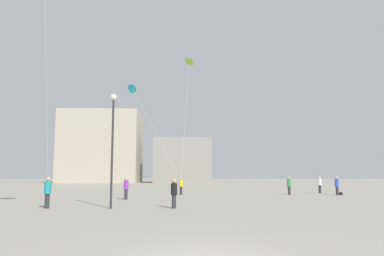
{
  "coord_description": "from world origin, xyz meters",
  "views": [
    {
      "loc": [
        -0.51,
        -8.47,
        1.81
      ],
      "look_at": [
        0.0,
        14.35,
        4.65
      ],
      "focal_mm": 35.12,
      "sensor_mm": 36.0,
      "label": 1
    }
  ],
  "objects_px": {
    "person_in_teal": "(48,191)",
    "handbag_beside_flyer": "(341,194)",
    "building_left_hall": "(102,148)",
    "lamppost_east": "(113,133)",
    "person_in_blue": "(337,185)",
    "person_in_white": "(320,184)",
    "person_in_green": "(289,185)",
    "building_centre_hall": "(181,161)",
    "person_in_black": "(174,192)",
    "person_in_purple": "(126,187)",
    "kite_lime_delta": "(189,64)",
    "kite_cyan_diamond": "(133,90)",
    "person_in_yellow": "(181,185)"
  },
  "relations": [
    {
      "from": "person_in_blue",
      "to": "handbag_beside_flyer",
      "type": "height_order",
      "value": "person_in_blue"
    },
    {
      "from": "person_in_black",
      "to": "lamppost_east",
      "type": "height_order",
      "value": "lamppost_east"
    },
    {
      "from": "kite_cyan_diamond",
      "to": "lamppost_east",
      "type": "height_order",
      "value": "kite_cyan_diamond"
    },
    {
      "from": "person_in_black",
      "to": "kite_lime_delta",
      "type": "height_order",
      "value": "kite_lime_delta"
    },
    {
      "from": "kite_cyan_diamond",
      "to": "building_centre_hall",
      "type": "relative_size",
      "value": 0.72
    },
    {
      "from": "person_in_teal",
      "to": "person_in_white",
      "type": "distance_m",
      "value": 26.42
    },
    {
      "from": "person_in_yellow",
      "to": "kite_lime_delta",
      "type": "relative_size",
      "value": 0.11
    },
    {
      "from": "building_left_hall",
      "to": "building_centre_hall",
      "type": "xyz_separation_m",
      "value": [
        18.0,
        -0.15,
        -2.93
      ]
    },
    {
      "from": "person_in_black",
      "to": "person_in_yellow",
      "type": "relative_size",
      "value": 0.99
    },
    {
      "from": "person_in_black",
      "to": "person_in_white",
      "type": "xyz_separation_m",
      "value": [
        13.95,
        16.48,
        0.06
      ]
    },
    {
      "from": "person_in_purple",
      "to": "person_in_yellow",
      "type": "xyz_separation_m",
      "value": [
        3.98,
        6.32,
        -0.01
      ]
    },
    {
      "from": "building_left_hall",
      "to": "lamppost_east",
      "type": "relative_size",
      "value": 2.73
    },
    {
      "from": "person_in_black",
      "to": "building_left_hall",
      "type": "distance_m",
      "value": 67.67
    },
    {
      "from": "person_in_white",
      "to": "building_centre_hall",
      "type": "distance_m",
      "value": 50.37
    },
    {
      "from": "person_in_black",
      "to": "building_centre_hall",
      "type": "relative_size",
      "value": 0.12
    },
    {
      "from": "building_centre_hall",
      "to": "kite_cyan_diamond",
      "type": "bearing_deg",
      "value": -95.4
    },
    {
      "from": "person_in_yellow",
      "to": "handbag_beside_flyer",
      "type": "bearing_deg",
      "value": 123.91
    },
    {
      "from": "kite_cyan_diamond",
      "to": "person_in_white",
      "type": "bearing_deg",
      "value": 1.08
    },
    {
      "from": "person_in_purple",
      "to": "kite_cyan_diamond",
      "type": "bearing_deg",
      "value": 120.9
    },
    {
      "from": "person_in_purple",
      "to": "kite_lime_delta",
      "type": "distance_m",
      "value": 23.39
    },
    {
      "from": "person_in_blue",
      "to": "building_centre_hall",
      "type": "xyz_separation_m",
      "value": [
        -14.15,
        51.85,
        4.06
      ]
    },
    {
      "from": "person_in_purple",
      "to": "person_in_white",
      "type": "xyz_separation_m",
      "value": [
        17.64,
        9.16,
        0.05
      ]
    },
    {
      "from": "person_in_teal",
      "to": "person_in_yellow",
      "type": "bearing_deg",
      "value": 62.76
    },
    {
      "from": "building_left_hall",
      "to": "handbag_beside_flyer",
      "type": "bearing_deg",
      "value": -57.94
    },
    {
      "from": "person_in_teal",
      "to": "handbag_beside_flyer",
      "type": "relative_size",
      "value": 5.29
    },
    {
      "from": "person_in_black",
      "to": "handbag_beside_flyer",
      "type": "height_order",
      "value": "person_in_black"
    },
    {
      "from": "person_in_black",
      "to": "handbag_beside_flyer",
      "type": "relative_size",
      "value": 4.92
    },
    {
      "from": "person_in_blue",
      "to": "person_in_black",
      "type": "xyz_separation_m",
      "value": [
        -14.18,
        -12.87,
        -0.03
      ]
    },
    {
      "from": "person_in_teal",
      "to": "kite_lime_delta",
      "type": "distance_m",
      "value": 29.78
    },
    {
      "from": "person_in_teal",
      "to": "kite_lime_delta",
      "type": "xyz_separation_m",
      "value": [
        8.05,
        24.65,
        14.64
      ]
    },
    {
      "from": "person_in_purple",
      "to": "kite_cyan_diamond",
      "type": "xyz_separation_m",
      "value": [
        -0.87,
        8.81,
        9.33
      ]
    },
    {
      "from": "person_in_purple",
      "to": "kite_lime_delta",
      "type": "height_order",
      "value": "kite_lime_delta"
    },
    {
      "from": "person_in_blue",
      "to": "person_in_teal",
      "type": "relative_size",
      "value": 0.96
    },
    {
      "from": "kite_cyan_diamond",
      "to": "handbag_beside_flyer",
      "type": "bearing_deg",
      "value": -9.42
    },
    {
      "from": "person_in_green",
      "to": "person_in_white",
      "type": "distance_m",
      "value": 4.95
    },
    {
      "from": "person_in_teal",
      "to": "person_in_white",
      "type": "xyz_separation_m",
      "value": [
        20.81,
        16.28,
        -0.0
      ]
    },
    {
      "from": "building_left_hall",
      "to": "lamppost_east",
      "type": "height_order",
      "value": "building_left_hall"
    },
    {
      "from": "person_in_blue",
      "to": "handbag_beside_flyer",
      "type": "distance_m",
      "value": 0.85
    },
    {
      "from": "person_in_teal",
      "to": "handbag_beside_flyer",
      "type": "distance_m",
      "value": 24.92
    },
    {
      "from": "lamppost_east",
      "to": "handbag_beside_flyer",
      "type": "height_order",
      "value": "lamppost_east"
    },
    {
      "from": "person_in_black",
      "to": "lamppost_east",
      "type": "distance_m",
      "value": 4.66
    },
    {
      "from": "person_in_blue",
      "to": "building_left_hall",
      "type": "relative_size",
      "value": 0.1
    },
    {
      "from": "building_centre_hall",
      "to": "lamppost_east",
      "type": "distance_m",
      "value": 64.85
    },
    {
      "from": "person_in_white",
      "to": "building_centre_hall",
      "type": "bearing_deg",
      "value": -0.67
    },
    {
      "from": "lamppost_east",
      "to": "person_in_purple",
      "type": "bearing_deg",
      "value": 92.42
    },
    {
      "from": "person_in_black",
      "to": "building_centre_hall",
      "type": "distance_m",
      "value": 64.85
    },
    {
      "from": "person_in_green",
      "to": "kite_lime_delta",
      "type": "height_order",
      "value": "kite_lime_delta"
    },
    {
      "from": "person_in_yellow",
      "to": "building_centre_hall",
      "type": "relative_size",
      "value": 0.12
    },
    {
      "from": "person_in_black",
      "to": "person_in_teal",
      "type": "height_order",
      "value": "person_in_teal"
    },
    {
      "from": "person_in_green",
      "to": "kite_cyan_diamond",
      "type": "distance_m",
      "value": 17.55
    }
  ]
}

